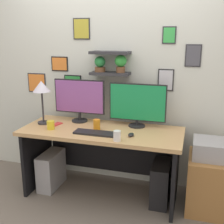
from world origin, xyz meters
TOP-DOWN VIEW (x-y plane):
  - ground_plane at (0.00, 0.00)m, footprint 8.00×8.00m
  - back_wall_assembly at (-0.00, 0.44)m, footprint 4.40×0.24m
  - desk at (0.00, 0.06)m, footprint 1.68×0.68m
  - monitor_left at (-0.33, 0.22)m, footprint 0.59×0.18m
  - monitor_right at (0.33, 0.22)m, footprint 0.61×0.18m
  - keyboard at (-0.01, -0.15)m, footprint 0.44×0.14m
  - computer_mouse at (0.34, -0.11)m, footprint 0.06×0.09m
  - desk_lamp at (-0.69, 0.02)m, footprint 0.19×0.19m
  - cell_phone at (-0.53, 0.02)m, footprint 0.10×0.15m
  - coffee_mug at (-0.52, -0.14)m, footprint 0.08×0.08m
  - pen_cup at (0.24, -0.27)m, footprint 0.07×0.07m
  - water_cup at (-0.05, -0.01)m, footprint 0.07×0.07m
  - drawer_cabinet at (1.12, 0.04)m, footprint 0.44×0.50m
  - printer at (1.12, 0.04)m, footprint 0.38×0.34m
  - computer_tower_left at (-0.61, -0.01)m, footprint 0.18×0.40m
  - computer_tower_right at (0.64, 0.03)m, footprint 0.18×0.40m

SIDE VIEW (x-z plane):
  - ground_plane at x=0.00m, z-range 0.00..0.00m
  - computer_tower_left at x=-0.61m, z-range 0.00..0.41m
  - computer_tower_right at x=0.64m, z-range 0.00..0.43m
  - drawer_cabinet at x=1.12m, z-range 0.00..0.56m
  - desk at x=0.00m, z-range 0.17..0.92m
  - printer at x=1.12m, z-range 0.56..0.73m
  - cell_phone at x=-0.53m, z-range 0.75..0.76m
  - keyboard at x=-0.01m, z-range 0.75..0.77m
  - computer_mouse at x=0.34m, z-range 0.75..0.78m
  - coffee_mug at x=-0.52m, z-range 0.75..0.84m
  - pen_cup at x=0.24m, z-range 0.75..0.85m
  - water_cup at x=-0.05m, z-range 0.75..0.86m
  - monitor_right at x=0.33m, z-range 0.76..1.23m
  - monitor_left at x=-0.33m, z-range 0.77..1.25m
  - desk_lamp at x=-0.69m, z-range 0.89..1.37m
  - back_wall_assembly at x=0.00m, z-range 0.00..2.70m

